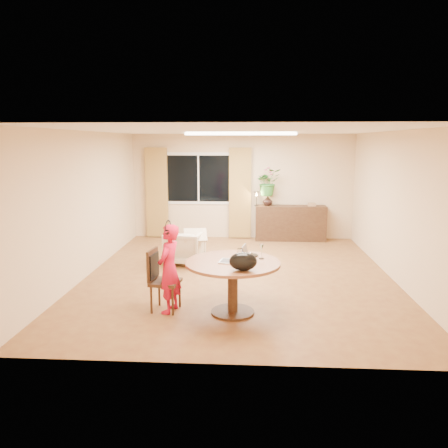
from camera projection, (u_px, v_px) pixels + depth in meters
The scene contains 24 objects.
floor at pixel (238, 275), 7.98m from camera, with size 6.50×6.50×0.00m, color brown.
ceiling at pixel (239, 130), 7.50m from camera, with size 6.50×6.50×0.00m, color white.
wall_back at pixel (242, 187), 10.93m from camera, with size 5.50×5.50×0.00m, color beige.
wall_left at pixel (87, 204), 7.90m from camera, with size 6.50×6.50×0.00m, color beige.
wall_right at pixel (397, 207), 7.58m from camera, with size 6.50×6.50×0.00m, color beige.
window at pixel (198, 179), 10.94m from camera, with size 1.70×0.03×1.30m.
curtain_left at pixel (157, 193), 10.99m from camera, with size 0.55×0.08×2.25m, color olive.
curtain_right at pixel (240, 193), 10.87m from camera, with size 0.55×0.08×2.25m, color olive.
ceiling_panel at pixel (241, 134), 8.68m from camera, with size 2.20×0.35×0.05m, color white.
dining_table at pixel (233, 273), 6.13m from camera, with size 1.34×1.34×0.76m.
dining_chair at pixel (165, 280), 6.26m from camera, with size 0.43×0.39×0.90m, color black, non-canonical shape.
child at pixel (169, 269), 6.18m from camera, with size 0.31×0.47×1.28m, color #B4280D.
laptop at pixel (233, 253), 6.04m from camera, with size 0.39×0.26×0.26m, color #B7B7BC, non-canonical shape.
tumbler at pixel (240, 252), 6.39m from camera, with size 0.08×0.08×0.11m, color white, non-canonical shape.
wine_glass at pixel (262, 251), 6.22m from camera, with size 0.08×0.08×0.22m, color white, non-canonical shape.
pot_lid at pixel (250, 255), 6.39m from camera, with size 0.22×0.22×0.04m, color white, non-canonical shape.
handbag at pixel (243, 262), 5.64m from camera, with size 0.37×0.21×0.24m, color black, non-canonical shape.
armchair at pixel (185, 247), 8.74m from camera, with size 0.71×0.73×0.66m, color #C1AB99.
throw at pixel (195, 231), 8.60m from camera, with size 0.45×0.55×0.03m, color beige, non-canonical shape.
sideboard at pixel (290, 223), 10.78m from camera, with size 1.72×0.42×0.86m, color black.
vase at pixel (268, 201), 10.71m from camera, with size 0.24×0.24×0.25m, color black.
bouquet at pixel (268, 182), 10.63m from camera, with size 0.59×0.51×0.66m, color #376E29.
book_stack at pixel (312, 204), 10.67m from camera, with size 0.20×0.15×0.08m, color #8A6246, non-canonical shape.
desk_lamp at pixel (256, 198), 10.67m from camera, with size 0.15×0.15×0.37m, color black, non-canonical shape.
Camera 1 is at (0.20, -7.67, 2.41)m, focal length 35.00 mm.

